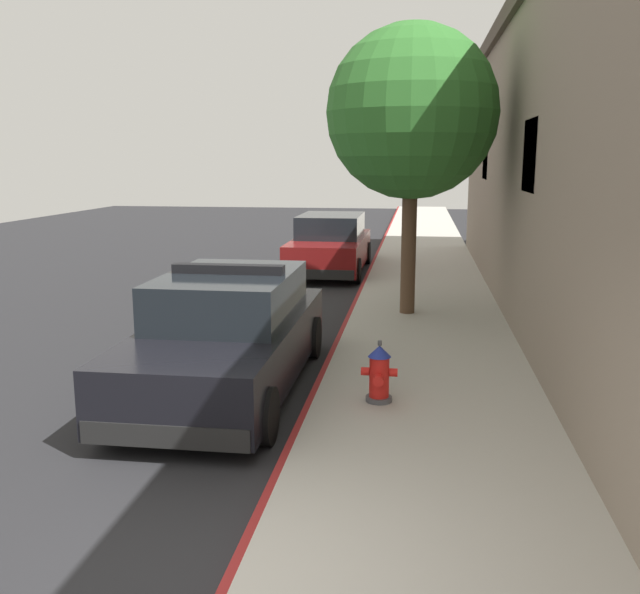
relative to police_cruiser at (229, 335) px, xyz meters
name	(u,v)px	position (x,y,z in m)	size (l,w,h in m)	color
ground_plane	(146,307)	(-3.34, 5.37, -0.84)	(28.57, 60.00, 0.20)	#232326
sidewalk_pavement	(426,307)	(2.66, 5.37, -0.67)	(2.85, 60.00, 0.14)	#ADA89E
curb_painted_edge	(355,305)	(1.19, 5.37, -0.67)	(0.08, 60.00, 0.14)	maroon
police_cruiser	(229,335)	(0.00, 0.00, 0.00)	(1.94, 4.84, 1.68)	black
parked_car_silver_ahead	(330,245)	(0.09, 10.03, 0.00)	(1.94, 4.84, 1.56)	maroon
fire_hydrant	(379,374)	(2.03, -0.61, -0.25)	(0.44, 0.40, 0.76)	#4C4C51
street_tree	(412,113)	(2.28, 4.47, 3.11)	(3.15, 3.15, 5.30)	brown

